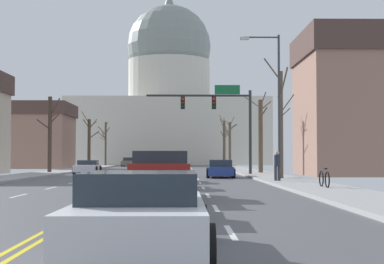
% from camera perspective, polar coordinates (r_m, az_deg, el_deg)
% --- Properties ---
extents(ground, '(20.00, 180.00, 0.20)m').
position_cam_1_polar(ground, '(30.26, -5.77, -5.11)').
color(ground, '#4D4D52').
extents(signal_gantry, '(7.91, 0.41, 6.68)m').
position_cam_1_polar(signal_gantry, '(43.68, 2.82, 2.11)').
color(signal_gantry, '#28282D').
rests_on(signal_gantry, ground).
extents(street_lamp_right, '(2.38, 0.24, 8.48)m').
position_cam_1_polar(street_lamp_right, '(34.52, 8.04, 3.75)').
color(street_lamp_right, '#333338').
rests_on(street_lamp_right, ground).
extents(capitol_building, '(33.96, 19.70, 30.83)m').
position_cam_1_polar(capitol_building, '(103.39, -2.27, 2.83)').
color(capitol_building, beige).
rests_on(capitol_building, ground).
extents(sedan_near_00, '(2.05, 4.57, 1.21)m').
position_cam_1_polar(sedan_near_00, '(40.04, 2.80, -3.66)').
color(sedan_near_00, navy).
rests_on(sedan_near_00, ground).
extents(sedan_near_01, '(2.08, 4.32, 1.24)m').
position_cam_1_polar(sedan_near_01, '(32.90, -1.98, -3.92)').
color(sedan_near_01, '#6B6056').
rests_on(sedan_near_01, ground).
extents(sedan_near_02, '(2.01, 4.30, 1.13)m').
position_cam_1_polar(sedan_near_02, '(26.68, -2.26, -4.37)').
color(sedan_near_02, silver).
rests_on(sedan_near_02, ground).
extents(pickup_truck_near_03, '(2.44, 5.35, 1.65)m').
position_cam_1_polar(pickup_truck_near_03, '(20.21, -3.17, -4.44)').
color(pickup_truck_near_03, maroon).
rests_on(pickup_truck_near_03, ground).
extents(sedan_near_04, '(2.07, 4.51, 1.11)m').
position_cam_1_polar(sedan_near_04, '(14.10, -4.70, -6.20)').
color(sedan_near_04, black).
rests_on(sedan_near_04, ground).
extents(sedan_near_05, '(2.03, 4.49, 1.24)m').
position_cam_1_polar(sedan_near_05, '(8.63, -4.99, -8.27)').
color(sedan_near_05, silver).
rests_on(sedan_near_05, ground).
extents(sedan_oncoming_00, '(2.06, 4.31, 1.12)m').
position_cam_1_polar(sedan_oncoming_00, '(49.42, -10.21, -3.42)').
color(sedan_oncoming_00, silver).
rests_on(sedan_oncoming_00, ground).
extents(sedan_oncoming_01, '(1.98, 4.70, 1.18)m').
position_cam_1_polar(sedan_oncoming_01, '(62.04, -5.09, -3.21)').
color(sedan_oncoming_01, '#6B6056').
rests_on(sedan_oncoming_01, ground).
extents(sedan_oncoming_02, '(2.14, 4.56, 1.24)m').
position_cam_1_polar(sedan_oncoming_02, '(74.25, -4.04, -3.05)').
color(sedan_oncoming_02, silver).
rests_on(sedan_oncoming_02, ground).
extents(sedan_oncoming_03, '(1.98, 4.68, 1.26)m').
position_cam_1_polar(sedan_oncoming_03, '(83.41, -6.21, -2.97)').
color(sedan_oncoming_03, '#6B6056').
rests_on(sedan_oncoming_03, ground).
extents(flank_building_00, '(13.61, 8.70, 7.79)m').
position_cam_1_polar(flank_building_00, '(73.01, -16.99, -0.33)').
color(flank_building_00, '#8C6656').
rests_on(flank_building_00, ground).
extents(flank_building_02, '(9.24, 9.23, 10.97)m').
position_cam_1_polar(flank_building_02, '(46.46, 16.24, 2.77)').
color(flank_building_02, '#8C6656').
rests_on(flank_building_02, ground).
extents(bare_tree_00, '(2.24, 2.16, 6.39)m').
position_cam_1_polar(bare_tree_00, '(47.60, 6.75, -0.18)').
color(bare_tree_00, brown).
rests_on(bare_tree_00, ground).
extents(bare_tree_01, '(1.92, 2.77, 6.64)m').
position_cam_1_polar(bare_tree_01, '(70.71, -10.06, -0.96)').
color(bare_tree_01, '#4C3D2D').
rests_on(bare_tree_01, ground).
extents(bare_tree_02, '(1.63, 2.48, 7.15)m').
position_cam_1_polar(bare_tree_02, '(80.78, 3.17, -0.96)').
color(bare_tree_02, brown).
rests_on(bare_tree_02, ground).
extents(bare_tree_03, '(1.84, 1.45, 6.17)m').
position_cam_1_polar(bare_tree_03, '(83.86, -8.50, -0.97)').
color(bare_tree_03, '#4C3D2D').
rests_on(bare_tree_03, ground).
extents(bare_tree_04, '(1.66, 2.33, 6.29)m').
position_cam_1_polar(bare_tree_04, '(73.88, 3.73, -1.07)').
color(bare_tree_04, brown).
rests_on(bare_tree_04, ground).
extents(bare_tree_05, '(1.87, 2.02, 6.33)m').
position_cam_1_polar(bare_tree_05, '(50.20, -13.77, -0.06)').
color(bare_tree_05, '#423328').
rests_on(bare_tree_05, ground).
extents(bare_tree_06, '(1.90, 1.38, 7.35)m').
position_cam_1_polar(bare_tree_06, '(35.63, 8.69, 1.03)').
color(bare_tree_06, brown).
rests_on(bare_tree_06, ground).
extents(pedestrian_00, '(0.35, 0.34, 1.61)m').
position_cam_1_polar(pedestrian_00, '(31.82, 8.36, -3.13)').
color(pedestrian_00, '#33333D').
rests_on(pedestrian_00, ground).
extents(bicycle_parked, '(0.12, 1.77, 0.85)m').
position_cam_1_polar(bicycle_parked, '(25.66, 12.85, -4.51)').
color(bicycle_parked, black).
rests_on(bicycle_parked, ground).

